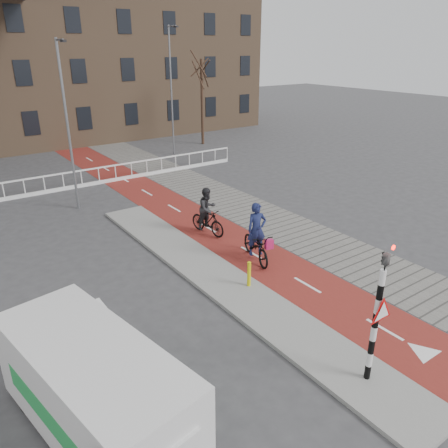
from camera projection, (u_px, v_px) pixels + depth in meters
ground at (321, 331)px, 12.19m from camera, size 120.00×120.00×0.00m
bike_lane at (185, 214)px, 20.53m from camera, size 2.50×60.00×0.01m
sidewalk at (233, 203)px, 22.03m from camera, size 3.00×60.00×0.01m
curb_island at (219, 278)px, 14.81m from camera, size 1.80×16.00×0.12m
traffic_signal at (378, 311)px, 9.59m from camera, size 0.80×0.80×3.68m
bollard at (249, 274)px, 14.09m from camera, size 0.12×0.12×0.85m
cyclist_near at (256, 241)px, 15.93m from camera, size 1.33×2.28×2.21m
cyclist_far at (207, 215)px, 18.12m from camera, size 0.97×1.95×2.01m
van at (95, 389)px, 8.63m from camera, size 2.76×5.13×2.09m
railing at (4, 195)px, 22.22m from camera, size 28.00×0.10×0.99m
tree_right at (202, 103)px, 33.91m from camera, size 0.22×0.22×6.42m
streetlight_near at (68, 129)px, 19.82m from camera, size 0.12×0.12×7.69m
streetlight_right at (171, 93)px, 30.19m from camera, size 0.12×0.12×8.61m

